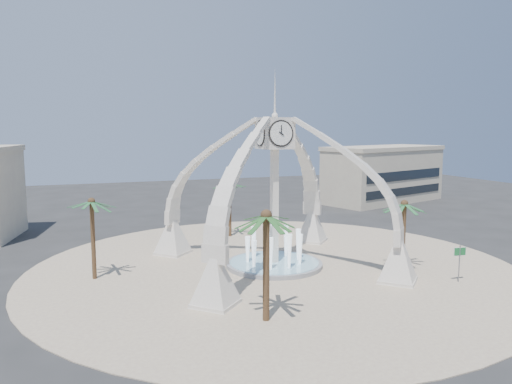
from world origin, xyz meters
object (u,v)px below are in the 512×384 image
object	(u,v)px
palm_south	(266,217)
street_sign	(460,256)
fountain	(274,263)
palm_north	(230,184)
clock_tower	(274,190)
palm_east	(404,205)
palm_west	(91,203)

from	to	relation	value
palm_south	street_sign	bearing A→B (deg)	6.45
fountain	palm_north	size ratio (longest dim) A/B	1.26
street_sign	clock_tower	bearing A→B (deg)	147.66
palm_east	palm_north	world-z (taller)	palm_north
clock_tower	street_sign	bearing A→B (deg)	-37.95
street_sign	palm_east	bearing A→B (deg)	116.87
palm_east	street_sign	xyz separation A→B (m)	(1.73, -4.44, -3.32)
palm_west	palm_north	world-z (taller)	palm_west
clock_tower	palm_east	distance (m)	10.52
clock_tower	street_sign	xyz separation A→B (m)	(11.25, -8.77, -4.45)
palm_north	palm_south	distance (m)	23.48
palm_east	palm_south	bearing A→B (deg)	-156.55
palm_south	street_sign	world-z (taller)	palm_south
palm_east	palm_north	bearing A→B (deg)	119.60
palm_east	clock_tower	bearing A→B (deg)	155.54
clock_tower	palm_east	world-z (taller)	clock_tower
street_sign	palm_west	bearing A→B (deg)	163.29
clock_tower	street_sign	size ratio (longest dim) A/B	6.28
palm_south	palm_west	bearing A→B (deg)	126.93
fountain	clock_tower	bearing A→B (deg)	-90.00
palm_west	street_sign	bearing A→B (deg)	-22.32
fountain	street_sign	bearing A→B (deg)	-37.95
clock_tower	fountain	bearing A→B (deg)	90.00
clock_tower	palm_north	xyz separation A→B (m)	(0.06, 12.33, -0.90)
fountain	street_sign	xyz separation A→B (m)	(11.25, -8.77, 1.75)
fountain	palm_south	world-z (taller)	palm_south
clock_tower	palm_north	size ratio (longest dim) A/B	2.82
clock_tower	palm_west	xyz separation A→B (m)	(-14.15, 1.66, -0.57)
palm_north	clock_tower	bearing A→B (deg)	-90.28
palm_west	palm_south	size ratio (longest dim) A/B	0.92
palm_north	street_sign	distance (m)	24.15
clock_tower	palm_east	bearing A→B (deg)	-24.46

